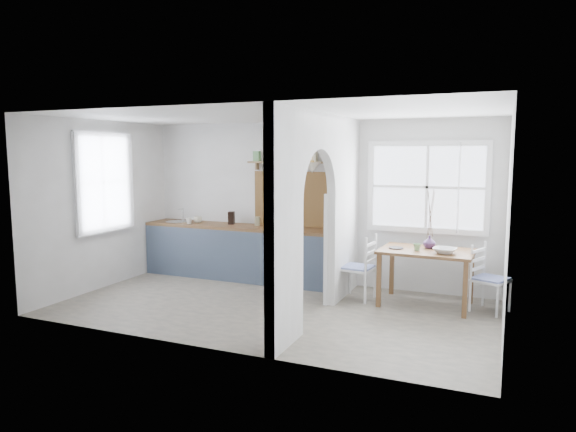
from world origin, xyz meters
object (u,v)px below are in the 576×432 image
at_px(vase, 429,242).
at_px(dining_table, 426,278).
at_px(chair_left, 358,267).
at_px(kettle, 333,226).
at_px(chair_right, 491,279).

bearing_deg(vase, dining_table, -96.44).
distance_m(dining_table, chair_left, 0.95).
xyz_separation_m(chair_left, kettle, (-0.49, 0.31, 0.54)).
distance_m(chair_right, vase, 0.93).
bearing_deg(vase, kettle, 175.93).
bearing_deg(kettle, vase, -25.53).
xyz_separation_m(chair_left, chair_right, (1.78, 0.10, -0.02)).
bearing_deg(chair_left, dining_table, 100.59).
height_order(chair_right, vase, vase).
distance_m(chair_left, vase, 1.06).
height_order(chair_left, vase, vase).
bearing_deg(dining_table, vase, 86.39).
bearing_deg(dining_table, chair_left, -173.14).
bearing_deg(kettle, dining_table, -31.20).
distance_m(dining_table, chair_right, 0.84).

